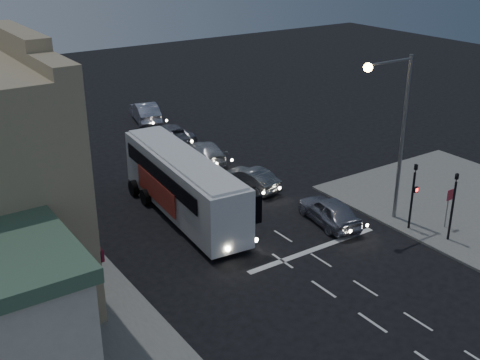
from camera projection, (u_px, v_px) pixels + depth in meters
ground at (309, 279)px, 27.65m from camera, size 120.00×120.00×0.00m
road_markings at (287, 243)px, 30.84m from camera, size 8.00×30.55×0.01m
tour_bus at (183, 183)px, 33.18m from camera, size 3.37×11.77×3.56m
car_suv at (329, 211)px, 32.65m from camera, size 2.44×4.60×1.49m
car_sedan_a at (251, 179)px, 37.07m from camera, size 1.96×4.26×1.35m
car_sedan_b at (206, 151)px, 41.66m from camera, size 2.71×4.85×1.33m
car_sedan_c at (169, 134)px, 45.28m from camera, size 2.61×4.99×1.34m
car_extra at (145, 112)px, 50.13m from camera, size 2.85×5.26×1.65m
traffic_signal_main at (414, 189)px, 31.25m from camera, size 0.25×0.35×4.10m
traffic_signal_side at (454, 198)px, 30.10m from camera, size 0.18×0.15×4.10m
regulatory_sign at (449, 202)px, 31.67m from camera, size 0.45×0.12×2.20m
streetlight at (396, 122)px, 30.93m from camera, size 3.32×0.44×9.00m
street_tree at (22, 133)px, 33.15m from camera, size 4.00×4.00×6.20m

